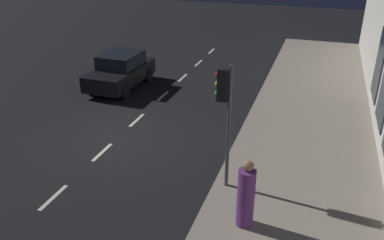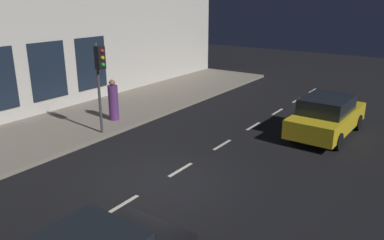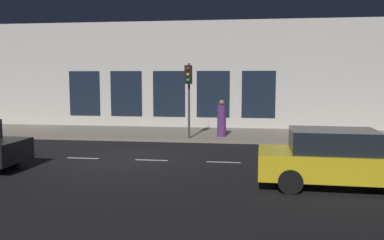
% 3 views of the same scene
% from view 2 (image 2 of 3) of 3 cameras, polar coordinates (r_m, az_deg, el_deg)
% --- Properties ---
extents(ground_plane, '(60.00, 60.00, 0.00)m').
position_cam_2_polar(ground_plane, '(11.50, -4.71, -9.15)').
color(ground_plane, black).
extents(sidewalk, '(4.50, 32.00, 0.15)m').
position_cam_2_polar(sidewalk, '(15.90, -22.48, -2.40)').
color(sidewalk, gray).
rests_on(sidewalk, ground).
extents(lane_centre_line, '(0.12, 27.20, 0.01)m').
position_cam_2_polar(lane_centre_line, '(12.21, -1.72, -7.40)').
color(lane_centre_line, beige).
rests_on(lane_centre_line, ground).
extents(traffic_light, '(0.45, 0.32, 3.46)m').
position_cam_2_polar(traffic_light, '(14.65, -13.57, 7.59)').
color(traffic_light, '#424244').
rests_on(traffic_light, sidewalk).
extents(parked_car_1, '(2.04, 4.40, 1.58)m').
position_cam_2_polar(parked_car_1, '(15.83, 19.43, 0.61)').
color(parked_car_1, gold).
rests_on(parked_car_1, ground).
extents(pedestrian_0, '(0.59, 0.59, 1.76)m').
position_cam_2_polar(pedestrian_0, '(16.68, -11.63, 2.71)').
color(pedestrian_0, '#5B2D70').
rests_on(pedestrian_0, sidewalk).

